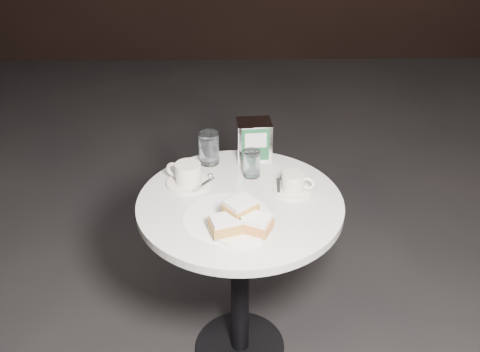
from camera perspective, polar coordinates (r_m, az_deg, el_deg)
name	(u,v)px	position (r m, az deg, el deg)	size (l,w,h in m)	color
ground	(240,350)	(2.31, 0.01, -18.04)	(7.00, 7.00, 0.00)	black
cafe_table	(240,246)	(1.93, 0.01, -7.49)	(0.70, 0.70, 0.74)	black
sugar_spill	(227,217)	(1.73, -1.37, -4.42)	(0.29, 0.29, 0.00)	white
beignet_plate	(240,221)	(1.65, 0.03, -4.87)	(0.21, 0.19, 0.09)	white
coffee_cup_left	(188,175)	(1.88, -5.57, 0.06)	(0.21, 0.21, 0.08)	white
coffee_cup_right	(294,184)	(1.85, 5.74, -0.80)	(0.17, 0.17, 0.07)	white
water_glass_left	(209,148)	(2.00, -3.33, 2.95)	(0.08, 0.08, 0.12)	white
water_glass_right	(252,164)	(1.92, 1.24, 1.32)	(0.08, 0.08, 0.10)	white
napkin_dispenser	(254,140)	(2.02, 1.49, 3.89)	(0.14, 0.12, 0.15)	silver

